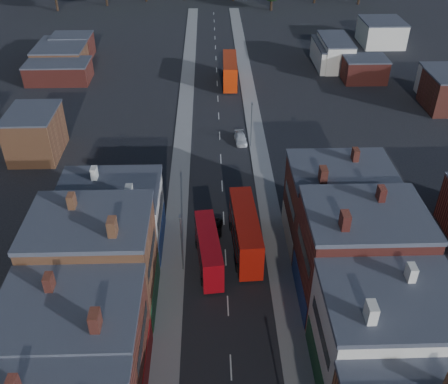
{
  "coord_description": "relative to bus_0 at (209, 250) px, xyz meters",
  "views": [
    {
      "loc": [
        -1.59,
        -14.49,
        41.9
      ],
      "look_at": [
        0.0,
        38.52,
        5.42
      ],
      "focal_mm": 40.0,
      "sensor_mm": 36.0,
      "label": 1
    }
  ],
  "objects": [
    {
      "name": "pavement_east",
      "position": [
        8.58,
        19.23,
        -2.36
      ],
      "size": [
        3.0,
        200.0,
        0.12
      ],
      "primitive_type": "cube",
      "color": "gray",
      "rests_on": "ground"
    },
    {
      "name": "car_3",
      "position": [
        5.66,
        30.85,
        -1.76
      ],
      "size": [
        2.26,
        4.76,
        1.34
      ],
      "primitive_type": "imported",
      "rotation": [
        0.0,
        0.0,
        0.09
      ],
      "color": "white",
      "rests_on": "ground"
    },
    {
      "name": "lamp_post_2",
      "position": [
        -3.12,
        -0.77,
        2.28
      ],
      "size": [
        0.25,
        0.7,
        8.12
      ],
      "color": "slate",
      "rests_on": "ground"
    },
    {
      "name": "lamp_post_3",
      "position": [
        7.28,
        29.23,
        2.28
      ],
      "size": [
        0.25,
        0.7,
        8.12
      ],
      "color": "slate",
      "rests_on": "ground"
    },
    {
      "name": "bus_1",
      "position": [
        4.58,
        2.77,
        0.47
      ],
      "size": [
        3.65,
        12.54,
        5.36
      ],
      "rotation": [
        0.0,
        0.0,
        0.05
      ],
      "color": "red",
      "rests_on": "ground"
    },
    {
      "name": "bus_0",
      "position": [
        0.0,
        0.0,
        0.0
      ],
      "size": [
        3.49,
        10.6,
        4.49
      ],
      "rotation": [
        0.0,
        0.0,
        0.11
      ],
      "color": "#B40A13",
      "rests_on": "ground"
    },
    {
      "name": "car_2",
      "position": [
        0.88,
        6.48,
        -1.88
      ],
      "size": [
        2.14,
        4.07,
        1.09
      ],
      "primitive_type": "imported",
      "rotation": [
        0.0,
        0.0,
        -0.09
      ],
      "color": "black",
      "rests_on": "ground"
    },
    {
      "name": "pavement_west",
      "position": [
        -4.42,
        19.23,
        -2.36
      ],
      "size": [
        3.0,
        200.0,
        0.12
      ],
      "primitive_type": "cube",
      "color": "gray",
      "rests_on": "ground"
    },
    {
      "name": "bus_2",
      "position": [
        4.83,
        57.19,
        0.51
      ],
      "size": [
        3.43,
        12.68,
        5.45
      ],
      "rotation": [
        0.0,
        0.0,
        -0.02
      ],
      "color": "#AC2507",
      "rests_on": "ground"
    }
  ]
}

